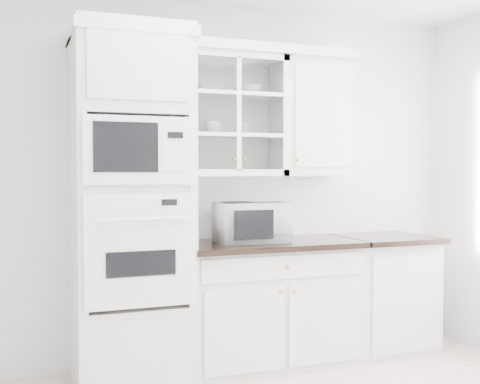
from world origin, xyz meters
name	(u,v)px	position (x,y,z in m)	size (l,w,h in m)	color
room_shell	(296,110)	(0.00, 0.43, 1.78)	(4.00, 3.50, 2.70)	white
oven_column	(131,206)	(-0.75, 1.42, 1.20)	(0.76, 0.68, 2.40)	silver
base_cabinet_run	(269,302)	(0.28, 1.45, 0.46)	(1.32, 0.67, 0.92)	silver
extra_base_cabinet	(383,292)	(1.28, 1.45, 0.46)	(0.72, 0.67, 0.92)	silver
upper_cabinet_glass	(231,116)	(0.03, 1.58, 1.85)	(0.80, 0.33, 0.90)	silver
upper_cabinet_solid	(312,118)	(0.71, 1.58, 1.85)	(0.55, 0.33, 0.90)	silver
crown_molding	(219,48)	(-0.07, 1.56, 2.33)	(2.14, 0.38, 0.07)	white
countertop_microwave	(251,222)	(0.13, 1.43, 1.07)	(0.51, 0.42, 0.29)	white
bowl_a	(208,89)	(-0.14, 1.60, 2.04)	(0.25, 0.25, 0.06)	white
bowl_b	(248,91)	(0.17, 1.60, 2.04)	(0.22, 0.22, 0.07)	white
cup_a	(213,128)	(-0.10, 1.60, 1.76)	(0.12, 0.12, 0.09)	white
cup_b	(242,129)	(0.12, 1.57, 1.75)	(0.09, 0.09, 0.08)	white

